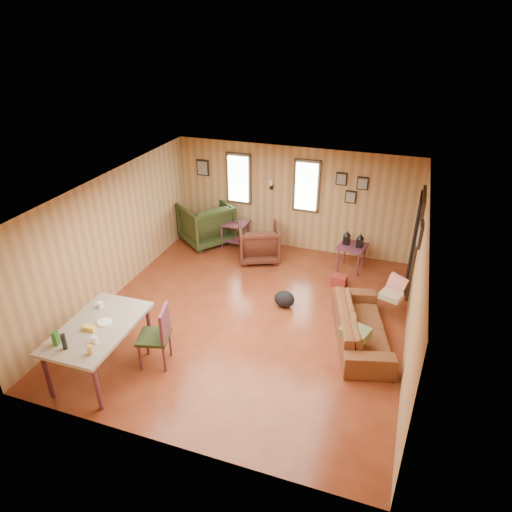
% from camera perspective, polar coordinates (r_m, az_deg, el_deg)
% --- Properties ---
extents(room, '(5.54, 6.04, 2.44)m').
position_cam_1_polar(room, '(8.00, 0.86, 0.39)').
color(room, brown).
rests_on(room, ground).
extents(sofa, '(1.10, 2.11, 0.79)m').
position_cam_1_polar(sofa, '(7.87, 13.16, -7.93)').
color(sofa, brown).
rests_on(sofa, ground).
extents(recliner_brown, '(1.13, 1.10, 0.90)m').
position_cam_1_polar(recliner_brown, '(10.13, 0.35, 1.89)').
color(recliner_brown, '#441F14').
rests_on(recliner_brown, ground).
extents(recliner_green, '(1.44, 1.45, 1.09)m').
position_cam_1_polar(recliner_green, '(10.93, -6.29, 4.32)').
color(recliner_green, '#293518').
rests_on(recliner_green, ground).
extents(end_table, '(0.62, 0.57, 0.75)m').
position_cam_1_polar(end_table, '(10.75, -2.63, 3.32)').
color(end_table, brown).
rests_on(end_table, ground).
extents(side_table, '(0.64, 0.64, 0.88)m').
position_cam_1_polar(side_table, '(9.86, 12.00, 1.43)').
color(side_table, brown).
rests_on(side_table, ground).
extents(cooler, '(0.33, 0.25, 0.22)m').
position_cam_1_polar(cooler, '(9.45, 10.32, -3.04)').
color(cooler, maroon).
rests_on(cooler, ground).
extents(backpack, '(0.47, 0.42, 0.33)m').
position_cam_1_polar(backpack, '(8.63, 3.57, -5.40)').
color(backpack, black).
rests_on(backpack, ground).
extents(sofa_pillows, '(0.99, 1.89, 0.39)m').
position_cam_1_polar(sofa_pillows, '(8.00, 14.76, -6.48)').
color(sofa_pillows, '#575E34').
rests_on(sofa_pillows, sofa).
extents(dining_table, '(1.02, 1.66, 1.08)m').
position_cam_1_polar(dining_table, '(7.24, -19.24, -8.83)').
color(dining_table, '#9D9484').
rests_on(dining_table, ground).
extents(dining_chair, '(0.57, 0.57, 1.04)m').
position_cam_1_polar(dining_chair, '(7.26, -12.12, -9.42)').
color(dining_chair, '#293518').
rests_on(dining_chair, ground).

